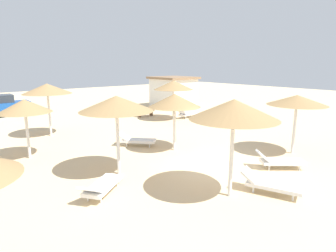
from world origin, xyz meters
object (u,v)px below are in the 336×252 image
(parasol_6, at_px, (116,104))
(lounger_3, at_px, (187,114))
(parasol_0, at_px, (175,101))
(parasol_4, at_px, (297,100))
(parasol_8, at_px, (47,89))
(parasol_1, at_px, (234,110))
(bench_1, at_px, (133,109))
(parasol_7, at_px, (25,106))
(lounger_0, at_px, (136,140))
(lounger_1, at_px, (270,184))
(beach_cabana, at_px, (173,91))
(bench_0, at_px, (145,112))
(parked_car, at_px, (1,106))
(lounger_4, at_px, (279,161))
(lounger_6, at_px, (101,186))
(parasol_3, at_px, (174,85))

(parasol_6, xyz_separation_m, lounger_3, (10.02, 6.65, -2.38))
(parasol_0, relative_size, parasol_4, 1.00)
(parasol_8, bearing_deg, parasol_0, -61.28)
(parasol_1, bearing_deg, bench_1, 67.63)
(parasol_7, distance_m, lounger_0, 5.35)
(parasol_1, relative_size, lounger_1, 1.56)
(parasol_1, height_order, lounger_1, parasol_1)
(parasol_7, relative_size, lounger_0, 1.44)
(lounger_0, bearing_deg, beach_cabana, 41.11)
(parasol_8, bearing_deg, bench_0, 11.06)
(lounger_0, height_order, beach_cabana, beach_cabana)
(lounger_3, height_order, parked_car, parked_car)
(lounger_1, distance_m, bench_0, 14.69)
(parasol_1, relative_size, parasol_8, 1.02)
(parasol_6, relative_size, parasol_7, 1.13)
(lounger_4, bearing_deg, lounger_6, 159.82)
(parasol_4, height_order, parked_car, parasol_4)
(lounger_1, relative_size, lounger_3, 1.05)
(bench_1, distance_m, beach_cabana, 5.24)
(bench_1, bearing_deg, beach_cabana, 6.27)
(parasol_1, distance_m, parasol_6, 4.27)
(bench_1, bearing_deg, parasol_7, -144.83)
(lounger_1, xyz_separation_m, parked_car, (-3.84, 21.28, 0.51))
(parasol_1, height_order, parasol_6, parasol_1)
(lounger_3, relative_size, parked_car, 0.47)
(lounger_3, height_order, beach_cabana, beach_cabana)
(parasol_0, distance_m, bench_1, 11.44)
(parasol_0, bearing_deg, beach_cabana, 49.16)
(lounger_0, height_order, parked_car, parked_car)
(lounger_4, height_order, bench_1, lounger_4)
(parasol_0, distance_m, parasol_3, 7.68)
(bench_0, xyz_separation_m, parked_car, (-8.77, 7.44, 0.48))
(parasol_3, xyz_separation_m, lounger_6, (-10.04, -7.99, -2.25))
(parasol_6, relative_size, lounger_0, 1.64)
(parasol_1, relative_size, lounger_4, 1.68)
(bench_0, relative_size, parked_car, 0.38)
(parasol_1, height_order, lounger_4, parasol_1)
(bench_1, bearing_deg, lounger_1, -107.82)
(parasol_1, height_order, parasol_8, parasol_1)
(parasol_7, height_order, parked_car, parasol_7)
(lounger_3, bearing_deg, parasol_6, -146.44)
(bench_0, distance_m, parked_car, 11.51)
(lounger_4, bearing_deg, bench_1, 79.45)
(parasol_4, xyz_separation_m, lounger_6, (-8.94, 1.80, -2.20))
(lounger_4, bearing_deg, bench_0, 78.60)
(parasol_3, height_order, lounger_1, parasol_3)
(parasol_7, distance_m, beach_cabana, 17.08)
(lounger_6, bearing_deg, lounger_1, -38.41)
(parasol_0, xyz_separation_m, parasol_6, (-3.66, -0.96, 0.28))
(lounger_6, relative_size, bench_0, 1.25)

